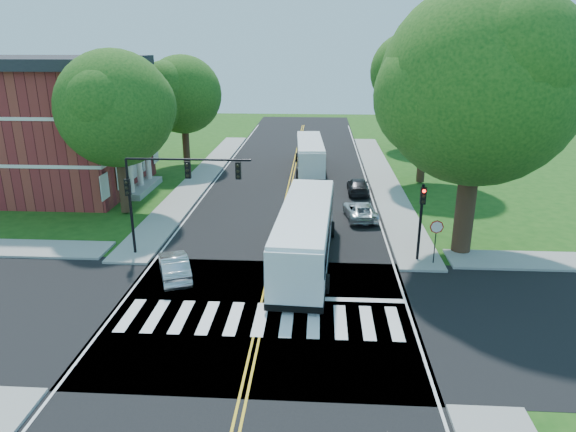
# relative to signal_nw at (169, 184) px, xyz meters

# --- Properties ---
(ground) EXTENTS (140.00, 140.00, 0.00)m
(ground) POSITION_rel_signal_nw_xyz_m (5.86, -6.43, -4.38)
(ground) COLOR #194912
(ground) RESTS_ON ground
(road) EXTENTS (14.00, 96.00, 0.01)m
(road) POSITION_rel_signal_nw_xyz_m (5.86, 11.57, -4.37)
(road) COLOR black
(road) RESTS_ON ground
(cross_road) EXTENTS (60.00, 12.00, 0.01)m
(cross_road) POSITION_rel_signal_nw_xyz_m (5.86, -6.43, -4.37)
(cross_road) COLOR black
(cross_road) RESTS_ON ground
(center_line) EXTENTS (0.36, 70.00, 0.01)m
(center_line) POSITION_rel_signal_nw_xyz_m (5.86, 15.57, -4.36)
(center_line) COLOR gold
(center_line) RESTS_ON road
(edge_line_w) EXTENTS (0.12, 70.00, 0.01)m
(edge_line_w) POSITION_rel_signal_nw_xyz_m (-0.94, 15.57, -4.36)
(edge_line_w) COLOR silver
(edge_line_w) RESTS_ON road
(edge_line_e) EXTENTS (0.12, 70.00, 0.01)m
(edge_line_e) POSITION_rel_signal_nw_xyz_m (12.66, 15.57, -4.36)
(edge_line_e) COLOR silver
(edge_line_e) RESTS_ON road
(crosswalk) EXTENTS (12.60, 3.00, 0.01)m
(crosswalk) POSITION_rel_signal_nw_xyz_m (5.86, -6.93, -4.36)
(crosswalk) COLOR silver
(crosswalk) RESTS_ON road
(stop_bar) EXTENTS (6.60, 0.40, 0.01)m
(stop_bar) POSITION_rel_signal_nw_xyz_m (9.36, -4.83, -4.36)
(stop_bar) COLOR silver
(stop_bar) RESTS_ON road
(sidewalk_nw) EXTENTS (2.60, 40.00, 0.15)m
(sidewalk_nw) POSITION_rel_signal_nw_xyz_m (-2.44, 18.57, -4.30)
(sidewalk_nw) COLOR gray
(sidewalk_nw) RESTS_ON ground
(sidewalk_ne) EXTENTS (2.60, 40.00, 0.15)m
(sidewalk_ne) POSITION_rel_signal_nw_xyz_m (14.16, 18.57, -4.30)
(sidewalk_ne) COLOR gray
(sidewalk_ne) RESTS_ON ground
(tree_ne_big) EXTENTS (10.80, 10.80, 14.91)m
(tree_ne_big) POSITION_rel_signal_nw_xyz_m (16.86, 1.57, 5.24)
(tree_ne_big) COLOR #2F2213
(tree_ne_big) RESTS_ON ground
(tree_west_near) EXTENTS (8.00, 8.00, 11.40)m
(tree_west_near) POSITION_rel_signal_nw_xyz_m (-5.64, 7.57, 3.15)
(tree_west_near) COLOR #2F2213
(tree_west_near) RESTS_ON ground
(tree_west_far) EXTENTS (7.60, 7.60, 10.67)m
(tree_west_far) POSITION_rel_signal_nw_xyz_m (-5.14, 23.57, 2.62)
(tree_west_far) COLOR #2F2213
(tree_west_far) RESTS_ON ground
(tree_east_mid) EXTENTS (8.40, 8.40, 11.93)m
(tree_east_mid) POSITION_rel_signal_nw_xyz_m (17.36, 17.57, 3.48)
(tree_east_mid) COLOR #2F2213
(tree_east_mid) RESTS_ON ground
(tree_east_far) EXTENTS (7.20, 7.20, 10.34)m
(tree_east_far) POSITION_rel_signal_nw_xyz_m (18.36, 33.57, 2.48)
(tree_east_far) COLOR #2F2213
(tree_east_far) RESTS_ON ground
(brick_building) EXTENTS (20.00, 13.00, 10.80)m
(brick_building) POSITION_rel_signal_nw_xyz_m (-16.10, 13.57, 1.04)
(brick_building) COLOR maroon
(brick_building) RESTS_ON ground
(signal_nw) EXTENTS (7.15, 0.46, 5.66)m
(signal_nw) POSITION_rel_signal_nw_xyz_m (0.00, 0.00, 0.00)
(signal_nw) COLOR black
(signal_nw) RESTS_ON ground
(signal_ne) EXTENTS (0.30, 0.46, 4.40)m
(signal_ne) POSITION_rel_signal_nw_xyz_m (14.06, 0.01, -1.41)
(signal_ne) COLOR black
(signal_ne) RESTS_ON ground
(stop_sign) EXTENTS (0.76, 0.08, 2.53)m
(stop_sign) POSITION_rel_signal_nw_xyz_m (14.86, -0.45, -2.35)
(stop_sign) COLOR black
(stop_sign) RESTS_ON ground
(bus_lead) EXTENTS (3.54, 12.66, 3.24)m
(bus_lead) POSITION_rel_signal_nw_xyz_m (7.67, -0.32, -2.66)
(bus_lead) COLOR white
(bus_lead) RESTS_ON road
(bus_follow) EXTENTS (3.16, 11.34, 2.90)m
(bus_follow) POSITION_rel_signal_nw_xyz_m (7.46, 22.04, -2.84)
(bus_follow) COLOR white
(bus_follow) RESTS_ON road
(hatchback) EXTENTS (2.78, 4.29, 1.34)m
(hatchback) POSITION_rel_signal_nw_xyz_m (0.85, -2.92, -3.70)
(hatchback) COLOR #A3A5AA
(hatchback) RESTS_ON road
(suv) EXTENTS (2.47, 4.52, 1.20)m
(suv) POSITION_rel_signal_nw_xyz_m (11.33, 7.40, -3.77)
(suv) COLOR silver
(suv) RESTS_ON road
(dark_sedan) EXTENTS (1.72, 4.23, 1.23)m
(dark_sedan) POSITION_rel_signal_nw_xyz_m (11.61, 13.91, -3.75)
(dark_sedan) COLOR black
(dark_sedan) RESTS_ON road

